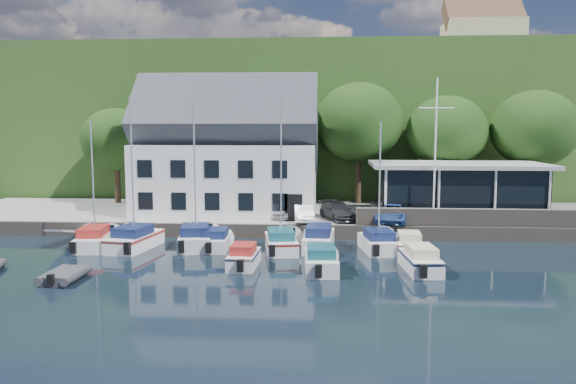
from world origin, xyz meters
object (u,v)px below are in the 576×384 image
object	(u,v)px
car_white	(304,212)
flagpole	(435,152)
car_dgrey	(338,211)
car_blue	(392,213)
boat_r2_3	(321,258)
boat_r1_0	(93,181)
boat_r1_7	(409,242)
boat_r1_3	(216,238)
boat_r2_2	(244,255)
boat_r1_4	(281,183)
boat_r1_5	(319,237)
boat_r2_4	(420,258)
boat_r1_1	(132,176)
car_silver	(281,211)
harbor_building	(228,158)
boat_r1_2	(195,176)
boat_r1_6	(380,184)
dinghy_1	(64,274)
club_pavilion	(457,189)

from	to	relation	value
car_white	flagpole	xyz separation A→B (m)	(9.24, -0.72, 4.47)
car_dgrey	flagpole	distance (m)	8.21
car_blue	boat_r2_3	xyz separation A→B (m)	(-5.07, -10.15, -1.00)
boat_r1_0	boat_r1_7	world-z (taller)	boat_r1_0
boat_r1_3	boat_r2_2	bearing A→B (deg)	-64.45
boat_r1_4	boat_r1_5	world-z (taller)	boat_r1_4
car_white	boat_r2_4	bearing A→B (deg)	-61.57
boat_r2_4	boat_r1_1	bearing A→B (deg)	161.02
car_white	boat_r2_2	bearing A→B (deg)	-112.79
car_silver	boat_r2_3	world-z (taller)	car_silver
boat_r1_4	boat_r2_3	distance (m)	6.50
car_silver	boat_r2_2	size ratio (longest dim) A/B	0.70
harbor_building	car_blue	bearing A→B (deg)	-17.59
car_white	boat_r2_2	xyz separation A→B (m)	(-3.01, -9.81, -0.97)
boat_r1_4	boat_r1_1	bearing A→B (deg)	171.30
boat_r2_3	boat_r2_2	bearing A→B (deg)	170.26
boat_r1_1	boat_r1_5	distance (m)	12.61
flagpole	boat_r2_2	bearing A→B (deg)	-143.42
car_blue	boat_r1_4	distance (m)	9.74
boat_r1_1	boat_r2_2	size ratio (longest dim) A/B	2.05
boat_r1_3	boat_r1_7	distance (m)	12.30
car_silver	boat_r2_3	size ratio (longest dim) A/B	0.57
boat_r1_0	boat_r1_2	xyz separation A→B (m)	(6.59, 0.43, 0.36)
boat_r2_3	boat_r1_7	bearing A→B (deg)	37.74
harbor_building	boat_r1_1	distance (m)	10.51
boat_r1_0	boat_r1_6	distance (m)	18.43
boat_r1_5	boat_r2_4	xyz separation A→B (m)	(5.64, -5.29, -0.06)
boat_r1_4	dinghy_1	distance (m)	13.71
harbor_building	boat_r2_4	xyz separation A→B (m)	(13.05, -13.86, -4.63)
boat_r1_1	boat_r1_7	bearing A→B (deg)	9.53
club_pavilion	car_silver	bearing A→B (deg)	-170.84
boat_r1_6	boat_r1_5	bearing A→B (deg)	162.94
car_silver	car_blue	bearing A→B (deg)	-11.57
car_blue	boat_r2_4	world-z (taller)	car_blue
boat_r1_1	boat_r1_4	size ratio (longest dim) A/B	1.09
car_silver	car_dgrey	size ratio (longest dim) A/B	0.74
flagpole	boat_r1_0	bearing A→B (deg)	-168.17
club_pavilion	harbor_building	bearing A→B (deg)	178.41
flagpole	dinghy_1	world-z (taller)	flagpole
boat_r1_5	boat_r1_4	bearing A→B (deg)	-156.37
club_pavilion	boat_r2_4	world-z (taller)	club_pavilion
harbor_building	boat_r2_2	distance (m)	14.79
car_white	car_dgrey	distance (m)	2.65
boat_r1_2	boat_r1_5	xyz separation A→B (m)	(8.03, 0.32, -3.95)
harbor_building	boat_r2_3	distance (m)	16.73
car_white	boat_r1_5	xyz separation A→B (m)	(1.17, -4.73, -0.86)
car_dgrey	boat_r1_7	world-z (taller)	car_dgrey
boat_r1_3	boat_r2_2	world-z (taller)	same
car_white	boat_r2_2	distance (m)	10.31
boat_r1_2	car_dgrey	bearing A→B (deg)	23.18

